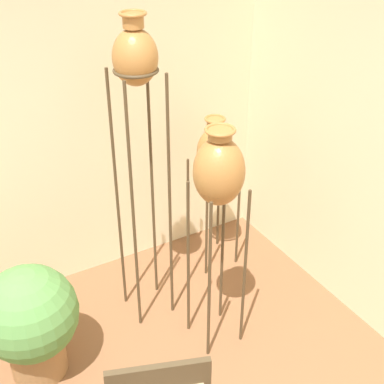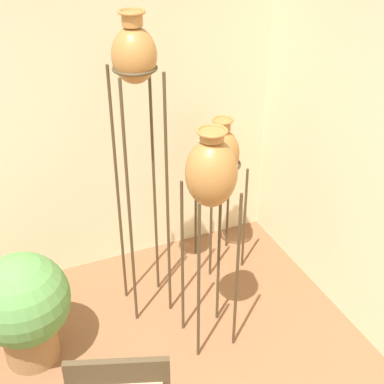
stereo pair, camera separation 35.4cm
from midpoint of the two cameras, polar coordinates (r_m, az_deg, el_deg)
The scene contains 4 objects.
vase_stand_tall at distance 3.13m, azimuth -2.81°, elevation 12.71°, with size 0.28×0.28×2.10m.
vase_stand_medium at distance 3.04m, azimuth 5.39°, elevation 1.53°, with size 0.30×0.30×1.55m.
vase_stand_short at distance 3.93m, azimuth 5.77°, elevation 3.78°, with size 0.31×0.31×1.25m.
potted_plant at distance 3.48m, azimuth -14.74°, elevation -11.76°, with size 0.59×0.59×0.78m.
Camera 2 is at (0.05, -1.31, 2.75)m, focal length 50.00 mm.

